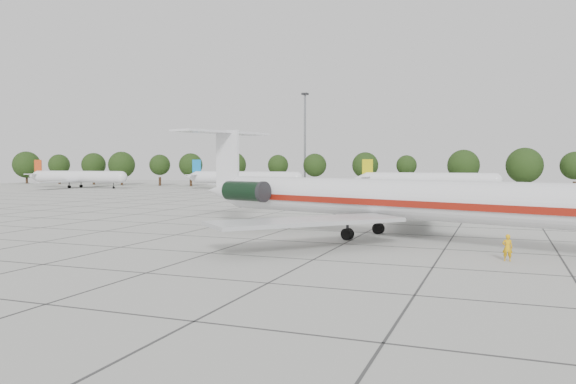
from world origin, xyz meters
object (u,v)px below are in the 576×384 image
object	(u,v)px
bg_airliner_a	(78,177)
bg_airliner_b	(244,178)
ground_crew	(507,248)
floodlight_mast	(305,134)
main_airliner	(370,197)
bg_airliner_c	(428,180)

from	to	relation	value
bg_airliner_a	bg_airliner_b	distance (m)	45.18
ground_crew	floodlight_mast	bearing A→B (deg)	-65.33
bg_airliner_a	floodlight_mast	size ratio (longest dim) A/B	1.11
bg_airliner_b	floodlight_mast	world-z (taller)	floodlight_mast
bg_airliner_a	bg_airliner_b	xyz separation A→B (m)	(44.57, 7.41, 0.00)
bg_airliner_a	bg_airliner_b	size ratio (longest dim) A/B	1.00
main_airliner	bg_airliner_b	bearing A→B (deg)	140.78
bg_airliner_b	bg_airliner_c	xyz separation A→B (m)	(44.20, -0.65, 0.00)
ground_crew	bg_airliner_c	world-z (taller)	bg_airliner_c
main_airliner	bg_airliner_a	size ratio (longest dim) A/B	1.50
ground_crew	bg_airliner_b	world-z (taller)	bg_airliner_b
main_airliner	floodlight_mast	xyz separation A→B (m)	(-39.09, 95.23, 10.69)
main_airliner	ground_crew	xyz separation A→B (m)	(11.36, -8.57, -2.67)
ground_crew	bg_airliner_b	size ratio (longest dim) A/B	0.07
bg_airliner_a	bg_airliner_b	world-z (taller)	same
main_airliner	floodlight_mast	bearing A→B (deg)	130.65
bg_airliner_a	bg_airliner_c	bearing A→B (deg)	4.35
bg_airliner_c	ground_crew	bearing A→B (deg)	-79.61
bg_airliner_b	floodlight_mast	xyz separation A→B (m)	(9.08, 19.46, 11.37)
ground_crew	floodlight_mast	size ratio (longest dim) A/B	0.07
ground_crew	bg_airliner_c	bearing A→B (deg)	-80.87
bg_airliner_a	ground_crew	bearing A→B (deg)	-36.46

